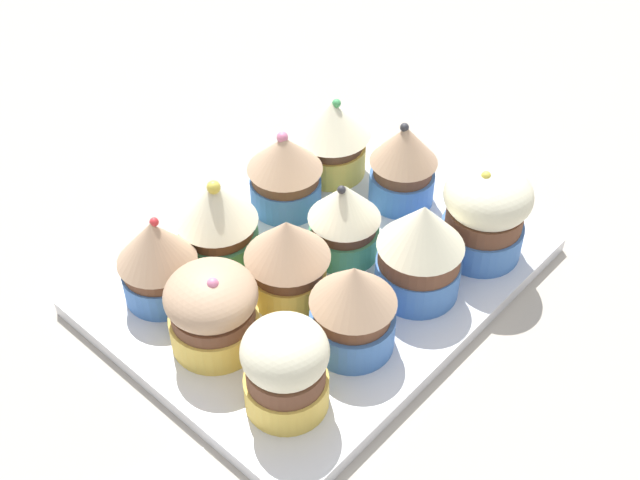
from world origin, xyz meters
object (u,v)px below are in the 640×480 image
object	(u,v)px
cupcake_2	(420,250)
cupcake_8	(157,259)
cupcake_6	(341,217)
baking_tray	(320,275)
cupcake_7	(403,164)
cupcake_11	(331,136)
cupcake_9	(217,221)
cupcake_4	(213,309)
cupcake_0	(285,367)
cupcake_5	(291,260)
cupcake_10	(285,171)
cupcake_1	(353,307)
cupcake_3	(485,212)

from	to	relation	value
cupcake_2	cupcake_8	xyz separation A→B (cm)	(-12.61, 13.14, -0.43)
cupcake_2	cupcake_6	world-z (taller)	cupcake_2
baking_tray	cupcake_7	size ratio (longest dim) A/B	4.15
cupcake_2	cupcake_11	distance (cm)	15.22
cupcake_7	cupcake_9	bearing A→B (deg)	157.94
cupcake_4	cupcake_11	bearing A→B (deg)	19.28
cupcake_0	cupcake_6	bearing A→B (deg)	27.76
cupcake_11	cupcake_8	bearing A→B (deg)	-177.86
cupcake_7	cupcake_5	bearing A→B (deg)	-176.17
cupcake_0	cupcake_10	bearing A→B (deg)	44.06
cupcake_1	cupcake_11	size ratio (longest dim) A/B	1.01
cupcake_4	cupcake_6	world-z (taller)	same
cupcake_7	cupcake_8	bearing A→B (deg)	163.11
cupcake_6	cupcake_8	size ratio (longest dim) A/B	0.93
cupcake_1	cupcake_11	bearing A→B (deg)	45.88
cupcake_2	cupcake_11	bearing A→B (deg)	65.48
cupcake_2	cupcake_7	bearing A→B (deg)	44.29
cupcake_9	baking_tray	bearing A→B (deg)	-58.28
cupcake_0	cupcake_9	world-z (taller)	cupcake_9
cupcake_8	cupcake_3	bearing A→B (deg)	-36.67
cupcake_2	cupcake_10	xyz separation A→B (cm)	(0.56, 13.56, -0.56)
cupcake_1	cupcake_4	world-z (taller)	cupcake_1
cupcake_3	cupcake_5	distance (cm)	14.87
cupcake_0	cupcake_5	xyz separation A→B (cm)	(6.86, 6.10, 0.16)
cupcake_3	cupcake_11	size ratio (longest dim) A/B	1.11
cupcake_0	cupcake_3	world-z (taller)	cupcake_3
baking_tray	cupcake_3	size ratio (longest dim) A/B	3.91
cupcake_0	cupcake_11	xyz separation A→B (cm)	(19.69, 13.77, 0.09)
cupcake_0	cupcake_10	distance (cm)	19.39
cupcake_0	cupcake_8	distance (cm)	13.09
cupcake_5	cupcake_1	bearing A→B (deg)	-93.87
baking_tray	cupcake_6	world-z (taller)	cupcake_6
baking_tray	cupcake_1	distance (cm)	8.43
cupcake_1	cupcake_9	distance (cm)	12.76
cupcake_11	cupcake_4	bearing A→B (deg)	-160.72
baking_tray	cupcake_10	size ratio (longest dim) A/B	4.41
cupcake_3	cupcake_8	size ratio (longest dim) A/B	1.10
cupcake_4	cupcake_5	distance (cm)	6.55
cupcake_0	cupcake_4	xyz separation A→B (cm)	(0.39, 7.02, -0.32)
cupcake_1	cupcake_7	world-z (taller)	cupcake_7
cupcake_6	cupcake_4	bearing A→B (deg)	178.86
cupcake_1	cupcake_8	size ratio (longest dim) A/B	1.01
cupcake_10	cupcake_5	bearing A→B (deg)	-133.80
cupcake_2	cupcake_1	bearing A→B (deg)	178.42
baking_tray	cupcake_6	size ratio (longest dim) A/B	4.62
cupcake_8	cupcake_9	distance (cm)	5.45
cupcake_2	cupcake_6	size ratio (longest dim) A/B	1.19
cupcake_7	cupcake_6	bearing A→B (deg)	-178.13
cupcake_5	cupcake_7	distance (cm)	13.83
baking_tray	cupcake_1	bearing A→B (deg)	-120.84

